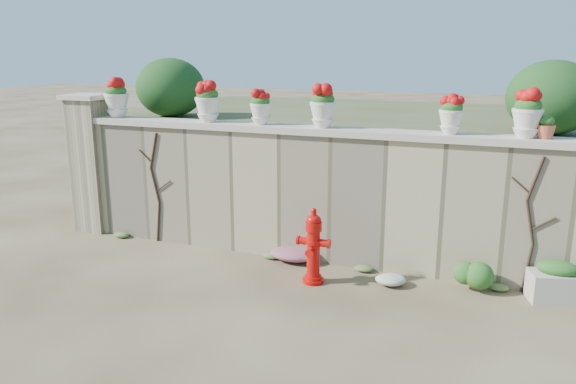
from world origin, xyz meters
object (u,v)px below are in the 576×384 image
at_px(planter_box, 556,282).
at_px(fire_hydrant, 313,246).
at_px(terracotta_pot, 546,128).
at_px(urn_pot_0, 116,98).

bearing_deg(planter_box, fire_hydrant, 174.20).
relative_size(planter_box, terracotta_pot, 2.55).
xyz_separation_m(fire_hydrant, planter_box, (3.18, 0.58, -0.29)).
xyz_separation_m(fire_hydrant, urn_pot_0, (-3.94, 0.95, 1.87)).
bearing_deg(urn_pot_0, fire_hydrant, -13.55).
height_order(fire_hydrant, planter_box, fire_hydrant).
bearing_deg(urn_pot_0, planter_box, -2.98).
relative_size(planter_box, urn_pot_0, 1.15).
height_order(planter_box, urn_pot_0, urn_pot_0).
xyz_separation_m(planter_box, terracotta_pot, (-0.31, 0.37, 1.98)).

